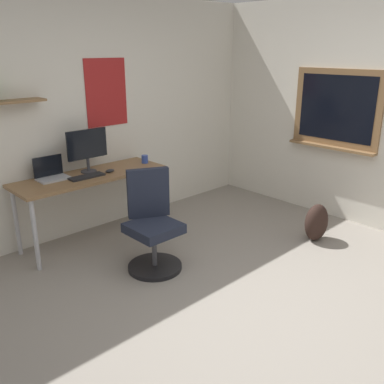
# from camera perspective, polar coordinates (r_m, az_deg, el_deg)

# --- Properties ---
(ground_plane) EXTENTS (5.20, 5.20, 0.00)m
(ground_plane) POSITION_cam_1_polar(r_m,az_deg,el_deg) (3.54, 8.08, -16.13)
(ground_plane) COLOR gray
(ground_plane) RESTS_ON ground
(wall_back) EXTENTS (5.00, 0.30, 2.60)m
(wall_back) POSITION_cam_1_polar(r_m,az_deg,el_deg) (4.85, -14.66, 9.79)
(wall_back) COLOR silver
(wall_back) RESTS_ON ground
(desk) EXTENTS (1.62, 0.56, 0.75)m
(desk) POSITION_cam_1_polar(r_m,az_deg,el_deg) (4.60, -13.55, 1.40)
(desk) COLOR olive
(desk) RESTS_ON ground
(office_chair) EXTENTS (0.54, 0.56, 0.95)m
(office_chair) POSITION_cam_1_polar(r_m,az_deg,el_deg) (4.03, -5.40, -4.78)
(office_chair) COLOR black
(office_chair) RESTS_ON ground
(laptop) EXTENTS (0.31, 0.21, 0.23)m
(laptop) POSITION_cam_1_polar(r_m,az_deg,el_deg) (4.53, -18.53, 2.38)
(laptop) COLOR #ADAFB5
(laptop) RESTS_ON desk
(monitor_primary) EXTENTS (0.46, 0.17, 0.46)m
(monitor_primary) POSITION_cam_1_polar(r_m,az_deg,el_deg) (4.61, -14.01, 5.86)
(monitor_primary) COLOR #38383D
(monitor_primary) RESTS_ON desk
(keyboard) EXTENTS (0.37, 0.13, 0.02)m
(keyboard) POSITION_cam_1_polar(r_m,az_deg,el_deg) (4.48, -14.06, 2.04)
(keyboard) COLOR black
(keyboard) RESTS_ON desk
(computer_mouse) EXTENTS (0.10, 0.06, 0.03)m
(computer_mouse) POSITION_cam_1_polar(r_m,az_deg,el_deg) (4.62, -11.07, 2.84)
(computer_mouse) COLOR #262628
(computer_mouse) RESTS_ON desk
(coffee_mug) EXTENTS (0.08, 0.08, 0.09)m
(coffee_mug) POSITION_cam_1_polar(r_m,az_deg,el_deg) (4.93, -6.42, 4.45)
(coffee_mug) COLOR #334CA5
(coffee_mug) RESTS_ON desk
(backpack) EXTENTS (0.32, 0.22, 0.42)m
(backpack) POSITION_cam_1_polar(r_m,az_deg,el_deg) (4.83, 16.50, -3.95)
(backpack) COLOR black
(backpack) RESTS_ON ground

